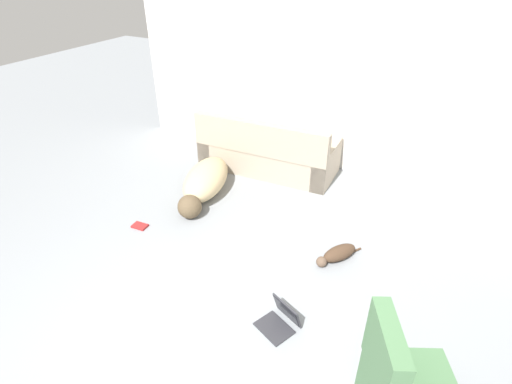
{
  "coord_description": "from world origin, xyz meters",
  "views": [
    {
      "loc": [
        1.35,
        -1.43,
        2.83
      ],
      "look_at": [
        -0.36,
        1.85,
        0.53
      ],
      "focal_mm": 28.0,
      "sensor_mm": 36.0,
      "label": 1
    }
  ],
  "objects_px": {
    "couch": "(267,153)",
    "laptop_open": "(282,318)",
    "book_red": "(140,226)",
    "dog": "(205,182)",
    "cat": "(337,254)"
  },
  "relations": [
    {
      "from": "dog",
      "to": "cat",
      "type": "distance_m",
      "value": 2.01
    },
    {
      "from": "couch",
      "to": "laptop_open",
      "type": "xyz_separation_m",
      "value": [
        1.36,
        -2.48,
        -0.19
      ]
    },
    {
      "from": "laptop_open",
      "to": "couch",
      "type": "bearing_deg",
      "value": 142.16
    },
    {
      "from": "cat",
      "to": "book_red",
      "type": "relative_size",
      "value": 2.92
    },
    {
      "from": "cat",
      "to": "laptop_open",
      "type": "distance_m",
      "value": 1.05
    },
    {
      "from": "couch",
      "to": "laptop_open",
      "type": "bearing_deg",
      "value": 116.35
    },
    {
      "from": "dog",
      "to": "laptop_open",
      "type": "relative_size",
      "value": 3.83
    },
    {
      "from": "dog",
      "to": "cat",
      "type": "relative_size",
      "value": 2.86
    },
    {
      "from": "couch",
      "to": "laptop_open",
      "type": "relative_size",
      "value": 4.93
    },
    {
      "from": "laptop_open",
      "to": "book_red",
      "type": "height_order",
      "value": "laptop_open"
    },
    {
      "from": "laptop_open",
      "to": "book_red",
      "type": "xyz_separation_m",
      "value": [
        -2.06,
        0.52,
        -0.06
      ]
    },
    {
      "from": "dog",
      "to": "book_red",
      "type": "distance_m",
      "value": 1.03
    },
    {
      "from": "cat",
      "to": "book_red",
      "type": "height_order",
      "value": "cat"
    },
    {
      "from": "dog",
      "to": "laptop_open",
      "type": "xyz_separation_m",
      "value": [
        1.79,
        -1.49,
        -0.11
      ]
    },
    {
      "from": "couch",
      "to": "book_red",
      "type": "relative_size",
      "value": 10.77
    }
  ]
}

